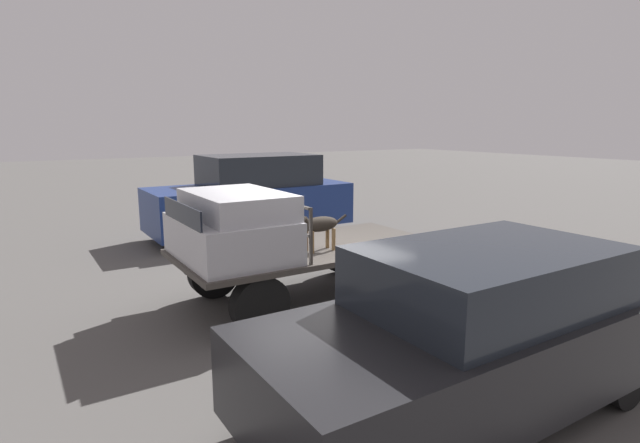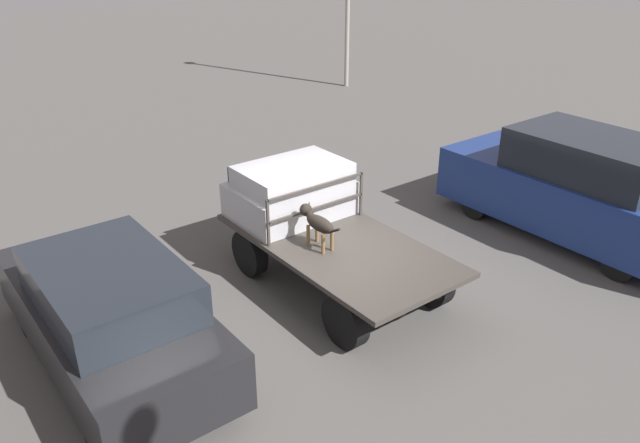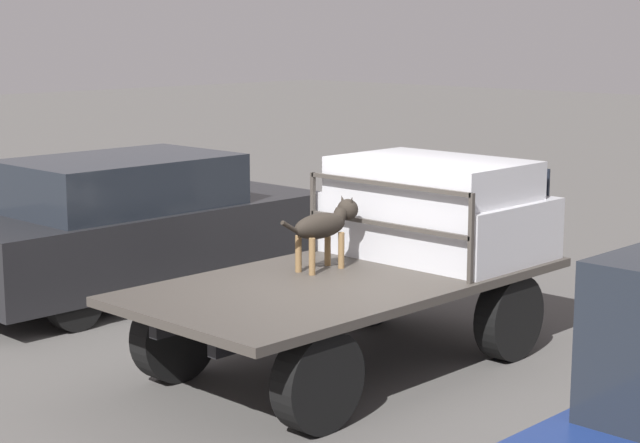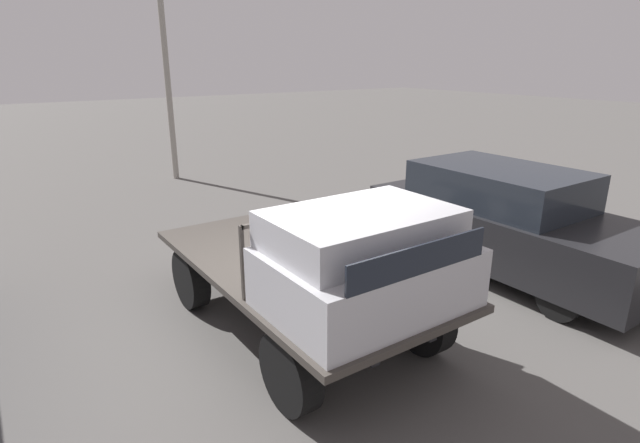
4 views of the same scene
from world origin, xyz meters
name	(u,v)px [view 4 (image 4 of 4)]	position (x,y,z in m)	size (l,w,h in m)	color
ground_plane	(298,326)	(0.00, 0.00, 0.00)	(80.00, 80.00, 0.00)	#514F4C
flatbed_truck	(297,280)	(0.00, 0.00, 0.64)	(4.18, 2.10, 0.88)	black
truck_cab	(365,261)	(1.29, 0.00, 1.33)	(1.43, 1.98, 0.96)	#B7B7BC
truck_headboard	(322,233)	(0.54, 0.00, 1.42)	(0.04, 1.98, 0.81)	#3D3833
dog	(324,226)	(0.09, 0.35, 1.30)	(1.01, 0.24, 0.66)	brown
parked_sedan	(505,220)	(0.32, 3.67, 0.83)	(4.53, 1.83, 1.65)	black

